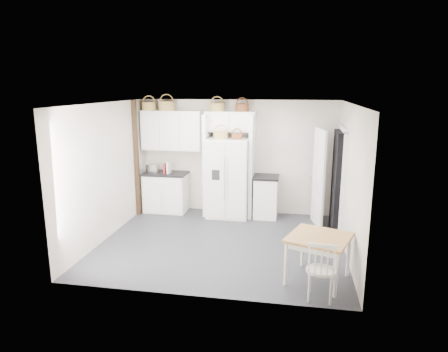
# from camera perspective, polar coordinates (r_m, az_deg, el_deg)

# --- Properties ---
(floor) EXTENTS (4.50, 4.50, 0.00)m
(floor) POSITION_cam_1_polar(r_m,az_deg,el_deg) (7.66, -0.29, -9.49)
(floor) COLOR #2B2B2F
(floor) RESTS_ON ground
(ceiling) EXTENTS (4.50, 4.50, 0.00)m
(ceiling) POSITION_cam_1_polar(r_m,az_deg,el_deg) (7.10, -0.32, 10.32)
(ceiling) COLOR white
(ceiling) RESTS_ON wall_back
(wall_back) EXTENTS (4.50, 0.00, 4.50)m
(wall_back) POSITION_cam_1_polar(r_m,az_deg,el_deg) (9.20, 1.96, 2.74)
(wall_back) COLOR #AFA494
(wall_back) RESTS_ON floor
(wall_left) EXTENTS (0.00, 4.00, 4.00)m
(wall_left) POSITION_cam_1_polar(r_m,az_deg,el_deg) (7.98, -16.40, 0.66)
(wall_left) COLOR #AFA494
(wall_left) RESTS_ON floor
(wall_right) EXTENTS (0.00, 4.00, 4.00)m
(wall_right) POSITION_cam_1_polar(r_m,az_deg,el_deg) (7.22, 17.54, -0.67)
(wall_right) COLOR #AFA494
(wall_right) RESTS_ON floor
(refrigerator) EXTENTS (0.92, 0.74, 1.78)m
(refrigerator) POSITION_cam_1_polar(r_m,az_deg,el_deg) (8.94, 0.63, -0.25)
(refrigerator) COLOR white
(refrigerator) RESTS_ON floor
(base_cab_left) EXTENTS (0.96, 0.61, 0.89)m
(base_cab_left) POSITION_cam_1_polar(r_m,az_deg,el_deg) (9.48, -8.27, -2.38)
(base_cab_left) COLOR white
(base_cab_left) RESTS_ON floor
(base_cab_right) EXTENTS (0.51, 0.61, 0.90)m
(base_cab_right) POSITION_cam_1_polar(r_m,az_deg,el_deg) (9.03, 5.99, -3.05)
(base_cab_right) COLOR white
(base_cab_right) RESTS_ON floor
(dining_table) EXTENTS (1.10, 1.10, 0.71)m
(dining_table) POSITION_cam_1_polar(r_m,az_deg,el_deg) (6.31, 13.27, -11.40)
(dining_table) COLOR #A26C3D
(dining_table) RESTS_ON floor
(windsor_chair) EXTENTS (0.45, 0.41, 0.84)m
(windsor_chair) POSITION_cam_1_polar(r_m,az_deg,el_deg) (5.80, 13.70, -12.97)
(windsor_chair) COLOR white
(windsor_chair) RESTS_ON floor
(counter_left) EXTENTS (1.00, 0.65, 0.04)m
(counter_left) POSITION_cam_1_polar(r_m,az_deg,el_deg) (9.37, -8.36, 0.37)
(counter_left) COLOR black
(counter_left) RESTS_ON base_cab_left
(counter_right) EXTENTS (0.55, 0.65, 0.04)m
(counter_right) POSITION_cam_1_polar(r_m,az_deg,el_deg) (8.92, 6.06, -0.14)
(counter_right) COLOR black
(counter_right) RESTS_ON base_cab_right
(toaster) EXTENTS (0.30, 0.20, 0.19)m
(toaster) POSITION_cam_1_polar(r_m,az_deg,el_deg) (9.38, -10.14, 1.04)
(toaster) COLOR silver
(toaster) RESTS_ON counter_left
(cookbook_red) EXTENTS (0.05, 0.16, 0.23)m
(cookbook_red) POSITION_cam_1_polar(r_m,az_deg,el_deg) (9.26, -8.47, 1.08)
(cookbook_red) COLOR maroon
(cookbook_red) RESTS_ON counter_left
(cookbook_cream) EXTENTS (0.06, 0.18, 0.26)m
(cookbook_cream) POSITION_cam_1_polar(r_m,az_deg,el_deg) (9.23, -7.90, 1.16)
(cookbook_cream) COLOR silver
(cookbook_cream) RESTS_ON counter_left
(basket_upper_a) EXTENTS (0.33, 0.33, 0.19)m
(basket_upper_a) POSITION_cam_1_polar(r_m,az_deg,el_deg) (9.42, -10.66, 9.77)
(basket_upper_a) COLOR olive
(basket_upper_a) RESTS_ON upper_cabinet
(basket_upper_b) EXTENTS (0.36, 0.36, 0.21)m
(basket_upper_b) POSITION_cam_1_polar(r_m,az_deg,el_deg) (9.28, -8.18, 9.89)
(basket_upper_b) COLOR olive
(basket_upper_b) RESTS_ON upper_cabinet
(basket_bridge_a) EXTENTS (0.32, 0.32, 0.18)m
(basket_bridge_a) POSITION_cam_1_polar(r_m,az_deg,el_deg) (8.98, -0.98, 9.83)
(basket_bridge_a) COLOR olive
(basket_bridge_a) RESTS_ON bridge_cabinet
(basket_bridge_b) EXTENTS (0.30, 0.30, 0.17)m
(basket_bridge_b) POSITION_cam_1_polar(r_m,az_deg,el_deg) (8.89, 2.59, 9.74)
(basket_bridge_b) COLOR #5A2C13
(basket_bridge_b) RESTS_ON bridge_cabinet
(basket_fridge_a) EXTENTS (0.31, 0.31, 0.17)m
(basket_fridge_a) POSITION_cam_1_polar(r_m,az_deg,el_deg) (8.70, -0.48, 5.89)
(basket_fridge_a) COLOR olive
(basket_fridge_a) RESTS_ON refrigerator
(basket_fridge_b) EXTENTS (0.23, 0.23, 0.13)m
(basket_fridge_b) POSITION_cam_1_polar(r_m,az_deg,el_deg) (8.64, 1.87, 5.70)
(basket_fridge_b) COLOR #5A2C13
(basket_fridge_b) RESTS_ON refrigerator
(upper_cabinet) EXTENTS (1.40, 0.34, 0.90)m
(upper_cabinet) POSITION_cam_1_polar(r_m,az_deg,el_deg) (9.29, -7.42, 6.47)
(upper_cabinet) COLOR white
(upper_cabinet) RESTS_ON wall_back
(bridge_cabinet) EXTENTS (1.12, 0.34, 0.45)m
(bridge_cabinet) POSITION_cam_1_polar(r_m,az_deg,el_deg) (8.95, 0.88, 7.79)
(bridge_cabinet) COLOR white
(bridge_cabinet) RESTS_ON wall_back
(fridge_panel_left) EXTENTS (0.08, 0.60, 2.30)m
(fridge_panel_left) POSITION_cam_1_polar(r_m,az_deg,el_deg) (9.06, -2.46, 1.61)
(fridge_panel_left) COLOR white
(fridge_panel_left) RESTS_ON floor
(fridge_panel_right) EXTENTS (0.08, 0.60, 2.30)m
(fridge_panel_right) POSITION_cam_1_polar(r_m,az_deg,el_deg) (8.90, 3.97, 1.38)
(fridge_panel_right) COLOR white
(fridge_panel_right) RESTS_ON floor
(trim_post) EXTENTS (0.09, 0.09, 2.60)m
(trim_post) POSITION_cam_1_polar(r_m,az_deg,el_deg) (9.17, -12.40, 2.41)
(trim_post) COLOR black
(trim_post) RESTS_ON floor
(doorway_void) EXTENTS (0.18, 0.85, 2.05)m
(doorway_void) POSITION_cam_1_polar(r_m,az_deg,el_deg) (8.24, 15.95, -0.91)
(doorway_void) COLOR black
(doorway_void) RESTS_ON floor
(door_slab) EXTENTS (0.21, 0.79, 2.05)m
(door_slab) POSITION_cam_1_polar(r_m,az_deg,el_deg) (8.53, 13.34, -0.29)
(door_slab) COLOR white
(door_slab) RESTS_ON floor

